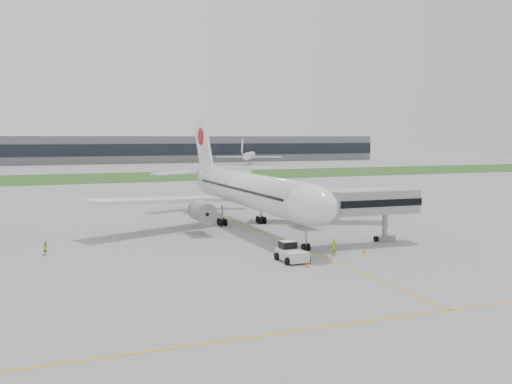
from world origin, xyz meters
name	(u,v)px	position (x,y,z in m)	size (l,w,h in m)	color
ground	(259,231)	(0.00, 0.00, 0.00)	(600.00, 600.00, 0.00)	gray
apron_markings	(273,237)	(0.00, -5.00, 0.00)	(70.00, 70.00, 0.04)	gold
grass_strip	(127,177)	(0.00, 120.00, 0.01)	(600.00, 50.00, 0.02)	#335921
terminal_building	(93,150)	(0.00, 229.87, 7.00)	(320.00, 22.30, 14.00)	slate
airliner	(247,189)	(0.00, 4.87, 5.66)	(48.13, 53.95, 17.88)	white
pushback_tug	(291,252)	(-4.01, -19.37, 0.94)	(2.79, 4.06, 2.05)	silver
jet_bridge	(361,204)	(8.46, -13.43, 5.11)	(14.99, 4.27, 6.90)	gray
safety_cone_left	(307,265)	(-3.74, -22.77, 0.29)	(0.43, 0.43, 0.59)	orange
safety_cone_right	(364,250)	(5.85, -18.48, 0.27)	(0.39, 0.39, 0.53)	orange
ground_crew_near	(334,247)	(1.75, -18.57, 0.97)	(0.70, 0.46, 1.93)	#8AC721
ground_crew_far	(46,248)	(-28.67, -6.35, 0.81)	(0.78, 0.61, 1.61)	#9BE826
distant_aircraft_right	(249,164)	(71.75, 191.37, 0.00)	(32.64, 28.80, 12.48)	white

